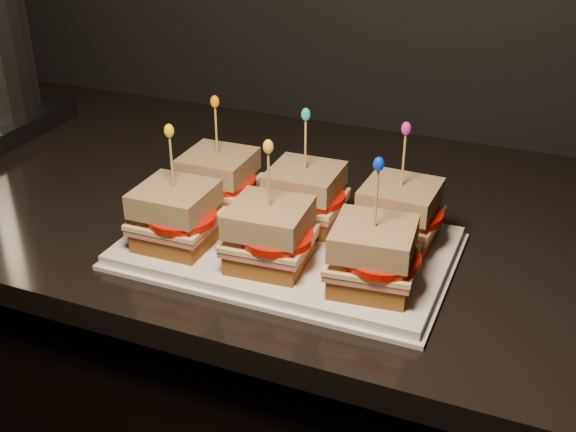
% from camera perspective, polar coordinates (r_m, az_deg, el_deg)
% --- Properties ---
extents(cabinet, '(2.13, 0.65, 0.87)m').
position_cam_1_polar(cabinet, '(1.39, -4.16, -15.59)').
color(cabinet, black).
rests_on(cabinet, ground).
extents(granite_slab, '(2.17, 0.69, 0.03)m').
position_cam_1_polar(granite_slab, '(1.13, -4.94, 1.44)').
color(granite_slab, black).
rests_on(granite_slab, cabinet).
extents(platter, '(0.41, 0.25, 0.02)m').
position_cam_1_polar(platter, '(0.93, -0.00, -2.50)').
color(platter, white).
rests_on(platter, granite_slab).
extents(platter_rim, '(0.42, 0.26, 0.01)m').
position_cam_1_polar(platter_rim, '(0.94, -0.00, -2.82)').
color(platter_rim, white).
rests_on(platter_rim, granite_slab).
extents(sandwich_0_bread_bot, '(0.09, 0.09, 0.02)m').
position_cam_1_polar(sandwich_0_bread_bot, '(1.02, -5.43, 1.46)').
color(sandwich_0_bread_bot, '#5C3211').
rests_on(sandwich_0_bread_bot, platter).
extents(sandwich_0_ham, '(0.10, 0.10, 0.01)m').
position_cam_1_polar(sandwich_0_ham, '(1.01, -5.48, 2.29)').
color(sandwich_0_ham, '#C6635D').
rests_on(sandwich_0_ham, sandwich_0_bread_bot).
extents(sandwich_0_cheese, '(0.10, 0.10, 0.01)m').
position_cam_1_polar(sandwich_0_cheese, '(1.01, -5.49, 2.65)').
color(sandwich_0_cheese, '#FCDE99').
rests_on(sandwich_0_cheese, sandwich_0_ham).
extents(sandwich_0_tomato, '(0.09, 0.09, 0.01)m').
position_cam_1_polar(sandwich_0_tomato, '(1.00, -5.06, 2.79)').
color(sandwich_0_tomato, red).
rests_on(sandwich_0_tomato, sandwich_0_cheese).
extents(sandwich_0_bread_top, '(0.09, 0.09, 0.03)m').
position_cam_1_polar(sandwich_0_bread_top, '(1.00, -5.56, 4.07)').
color(sandwich_0_bread_top, brown).
rests_on(sandwich_0_bread_top, sandwich_0_tomato).
extents(sandwich_0_pick, '(0.00, 0.00, 0.09)m').
position_cam_1_polar(sandwich_0_pick, '(0.98, -5.68, 6.50)').
color(sandwich_0_pick, tan).
rests_on(sandwich_0_pick, sandwich_0_bread_top).
extents(sandwich_0_frill, '(0.01, 0.01, 0.02)m').
position_cam_1_polar(sandwich_0_frill, '(0.97, -5.81, 8.98)').
color(sandwich_0_frill, orange).
rests_on(sandwich_0_frill, sandwich_0_pick).
extents(sandwich_1_bread_bot, '(0.09, 0.09, 0.02)m').
position_cam_1_polar(sandwich_1_bread_bot, '(0.97, 1.32, 0.17)').
color(sandwich_1_bread_bot, '#5C3211').
rests_on(sandwich_1_bread_bot, platter).
extents(sandwich_1_ham, '(0.10, 0.10, 0.01)m').
position_cam_1_polar(sandwich_1_ham, '(0.96, 1.33, 1.03)').
color(sandwich_1_ham, '#C6635D').
rests_on(sandwich_1_ham, sandwich_1_bread_bot).
extents(sandwich_1_cheese, '(0.10, 0.10, 0.01)m').
position_cam_1_polar(sandwich_1_cheese, '(0.96, 1.34, 1.40)').
color(sandwich_1_cheese, '#FCDE99').
rests_on(sandwich_1_cheese, sandwich_1_ham).
extents(sandwich_1_tomato, '(0.09, 0.09, 0.01)m').
position_cam_1_polar(sandwich_1_tomato, '(0.95, 1.88, 1.54)').
color(sandwich_1_tomato, red).
rests_on(sandwich_1_tomato, sandwich_1_cheese).
extents(sandwich_1_bread_top, '(0.09, 0.09, 0.03)m').
position_cam_1_polar(sandwich_1_bread_top, '(0.95, 1.35, 2.89)').
color(sandwich_1_bread_top, brown).
rests_on(sandwich_1_bread_top, sandwich_1_tomato).
extents(sandwich_1_pick, '(0.00, 0.00, 0.09)m').
position_cam_1_polar(sandwich_1_pick, '(0.93, 1.38, 5.42)').
color(sandwich_1_pick, tan).
rests_on(sandwich_1_pick, sandwich_1_bread_top).
extents(sandwich_1_frill, '(0.01, 0.01, 0.02)m').
position_cam_1_polar(sandwich_1_frill, '(0.91, 1.42, 8.03)').
color(sandwich_1_frill, '#16AAC4').
rests_on(sandwich_1_frill, sandwich_1_pick).
extents(sandwich_2_bread_bot, '(0.09, 0.09, 0.02)m').
position_cam_1_polar(sandwich_2_bread_bot, '(0.94, 8.67, -1.23)').
color(sandwich_2_bread_bot, '#5C3211').
rests_on(sandwich_2_bread_bot, platter).
extents(sandwich_2_ham, '(0.10, 0.10, 0.01)m').
position_cam_1_polar(sandwich_2_ham, '(0.93, 8.74, -0.35)').
color(sandwich_2_ham, '#C6635D').
rests_on(sandwich_2_ham, sandwich_2_bread_bot).
extents(sandwich_2_cheese, '(0.10, 0.10, 0.01)m').
position_cam_1_polar(sandwich_2_cheese, '(0.93, 8.77, 0.03)').
color(sandwich_2_cheese, '#FCDE99').
rests_on(sandwich_2_cheese, sandwich_2_ham).
extents(sandwich_2_tomato, '(0.09, 0.09, 0.01)m').
position_cam_1_polar(sandwich_2_tomato, '(0.92, 9.43, 0.15)').
color(sandwich_2_tomato, red).
rests_on(sandwich_2_tomato, sandwich_2_cheese).
extents(sandwich_2_bread_top, '(0.09, 0.09, 0.03)m').
position_cam_1_polar(sandwich_2_bread_top, '(0.91, 8.89, 1.55)').
color(sandwich_2_bread_top, brown).
rests_on(sandwich_2_bread_top, sandwich_2_tomato).
extents(sandwich_2_pick, '(0.00, 0.00, 0.09)m').
position_cam_1_polar(sandwich_2_pick, '(0.90, 9.10, 4.15)').
color(sandwich_2_pick, tan).
rests_on(sandwich_2_pick, sandwich_2_bread_top).
extents(sandwich_2_frill, '(0.01, 0.01, 0.02)m').
position_cam_1_polar(sandwich_2_frill, '(0.88, 9.32, 6.84)').
color(sandwich_2_frill, '#CE1C9B').
rests_on(sandwich_2_frill, sandwich_2_pick).
extents(sandwich_3_bread_bot, '(0.09, 0.09, 0.02)m').
position_cam_1_polar(sandwich_3_bread_bot, '(0.93, -8.73, -1.45)').
color(sandwich_3_bread_bot, '#5C3211').
rests_on(sandwich_3_bread_bot, platter).
extents(sandwich_3_ham, '(0.10, 0.10, 0.01)m').
position_cam_1_polar(sandwich_3_ham, '(0.92, -8.80, -0.57)').
color(sandwich_3_ham, '#C6635D').
rests_on(sandwich_3_ham, sandwich_3_bread_bot).
extents(sandwich_3_cheese, '(0.10, 0.10, 0.01)m').
position_cam_1_polar(sandwich_3_cheese, '(0.92, -8.83, -0.18)').
color(sandwich_3_cheese, '#FCDE99').
rests_on(sandwich_3_cheese, sandwich_3_ham).
extents(sandwich_3_tomato, '(0.09, 0.09, 0.01)m').
position_cam_1_polar(sandwich_3_tomato, '(0.91, -8.41, -0.07)').
color(sandwich_3_tomato, red).
rests_on(sandwich_3_tomato, sandwich_3_cheese).
extents(sandwich_3_bread_top, '(0.09, 0.09, 0.03)m').
position_cam_1_polar(sandwich_3_bread_top, '(0.91, -8.96, 1.34)').
color(sandwich_3_bread_top, brown).
rests_on(sandwich_3_bread_top, sandwich_3_tomato).
extents(sandwich_3_pick, '(0.00, 0.00, 0.09)m').
position_cam_1_polar(sandwich_3_pick, '(0.89, -9.17, 3.96)').
color(sandwich_3_pick, tan).
rests_on(sandwich_3_pick, sandwich_3_bread_top).
extents(sandwich_3_frill, '(0.01, 0.01, 0.02)m').
position_cam_1_polar(sandwich_3_frill, '(0.87, -9.39, 6.67)').
color(sandwich_3_frill, yellow).
rests_on(sandwich_3_frill, sandwich_3_pick).
extents(sandwich_4_bread_bot, '(0.09, 0.09, 0.02)m').
position_cam_1_polar(sandwich_4_bread_bot, '(0.88, -1.46, -3.05)').
color(sandwich_4_bread_bot, '#5C3211').
rests_on(sandwich_4_bread_bot, platter).
extents(sandwich_4_ham, '(0.10, 0.10, 0.01)m').
position_cam_1_polar(sandwich_4_ham, '(0.87, -1.48, -2.13)').
color(sandwich_4_ham, '#C6635D').
rests_on(sandwich_4_ham, sandwich_4_bread_bot).
extents(sandwich_4_cheese, '(0.11, 0.10, 0.01)m').
position_cam_1_polar(sandwich_4_cheese, '(0.87, -1.48, -1.73)').
color(sandwich_4_cheese, '#FCDE99').
rests_on(sandwich_4_cheese, sandwich_4_ham).
extents(sandwich_4_tomato, '(0.09, 0.09, 0.01)m').
position_cam_1_polar(sandwich_4_tomato, '(0.85, -0.92, -1.62)').
color(sandwich_4_tomato, red).
rests_on(sandwich_4_tomato, sandwich_4_cheese).
extents(sandwich_4_bread_top, '(0.10, 0.10, 0.03)m').
position_cam_1_polar(sandwich_4_bread_top, '(0.85, -1.50, -0.12)').
color(sandwich_4_bread_top, brown).
rests_on(sandwich_4_bread_top, sandwich_4_tomato).
extents(sandwich_4_pick, '(0.00, 0.00, 0.09)m').
position_cam_1_polar(sandwich_4_pick, '(0.83, -1.54, 2.64)').
color(sandwich_4_pick, tan).
rests_on(sandwich_4_pick, sandwich_4_bread_top).
extents(sandwich_4_frill, '(0.01, 0.01, 0.02)m').
position_cam_1_polar(sandwich_4_frill, '(0.82, -1.58, 5.51)').
color(sandwich_4_frill, yellow).
rests_on(sandwich_4_frill, sandwich_4_pick).
extents(sandwich_5_bread_bot, '(0.10, 0.10, 0.02)m').
position_cam_1_polar(sandwich_5_bread_bot, '(0.84, 6.62, -4.76)').
color(sandwich_5_bread_bot, '#5C3211').
rests_on(sandwich_5_bread_bot, platter).
extents(sandwich_5_ham, '(0.11, 0.10, 0.01)m').
position_cam_1_polar(sandwich_5_ham, '(0.83, 6.68, -3.82)').
color(sandwich_5_ham, '#C6635D').
rests_on(sandwich_5_ham, sandwich_5_bread_bot).
extents(sandwich_5_cheese, '(0.11, 0.11, 0.01)m').
position_cam_1_polar(sandwich_5_cheese, '(0.83, 6.71, -3.40)').
color(sandwich_5_cheese, '#FCDE99').
rests_on(sandwich_5_cheese, sandwich_5_ham).
extents(sandwich_5_tomato, '(0.09, 0.09, 0.01)m').
position_cam_1_polar(sandwich_5_tomato, '(0.82, 7.42, -3.32)').
color(sandwich_5_tomato, red).
rests_on(sandwich_5_tomato, sandwich_5_cheese).
extents(sandwich_5_bread_top, '(0.10, 0.10, 0.03)m').
position_cam_1_polar(sandwich_5_bread_top, '(0.81, 6.81, -1.75)').
color(sandwich_5_bread_top, brown).
rests_on(sandwich_5_bread_top, sandwich_5_tomato).
extents(sandwich_5_pick, '(0.00, 0.00, 0.09)m').
position_cam_1_polar(sandwich_5_pick, '(0.79, 6.99, 1.10)').
color(sandwich_5_pick, tan).
rests_on(sandwich_5_pick, sandwich_5_bread_top).
extents(sandwich_5_frill, '(0.01, 0.01, 0.02)m').
position_cam_1_polar(sandwich_5_frill, '(0.77, 7.18, 4.08)').
color(sandwich_5_frill, '#072DE2').
rests_on(sandwich_5_frill, sandwich_5_pick).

